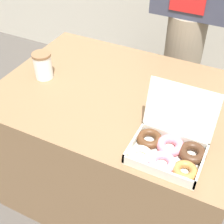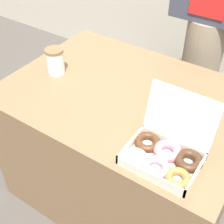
{
  "view_description": "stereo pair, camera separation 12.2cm",
  "coord_description": "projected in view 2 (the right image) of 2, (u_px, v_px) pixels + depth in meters",
  "views": [
    {
      "loc": [
        0.5,
        -1.1,
        1.67
      ],
      "look_at": [
        0.09,
        -0.26,
        0.87
      ],
      "focal_mm": 50.0,
      "sensor_mm": 36.0,
      "label": 1
    },
    {
      "loc": [
        0.61,
        -1.04,
        1.67
      ],
      "look_at": [
        0.09,
        -0.26,
        0.87
      ],
      "focal_mm": 50.0,
      "sensor_mm": 36.0,
      "label": 2
    }
  ],
  "objects": [
    {
      "name": "ground_plane",
      "position": [
        123.0,
        188.0,
        1.99
      ],
      "size": [
        14.0,
        14.0,
        0.0
      ],
      "primitive_type": "plane",
      "color": "#4C4742"
    },
    {
      "name": "person_customer",
      "position": [
        210.0,
        21.0,
        1.78
      ],
      "size": [
        0.44,
        0.24,
        1.71
      ],
      "color": "gray",
      "rests_on": "ground_plane"
    },
    {
      "name": "coffee_cup",
      "position": [
        55.0,
        61.0,
        1.59
      ],
      "size": [
        0.1,
        0.1,
        0.14
      ],
      "color": "white",
      "rests_on": "table"
    },
    {
      "name": "donut_box",
      "position": [
        165.0,
        154.0,
        1.16
      ],
      "size": [
        0.3,
        0.27,
        0.24
      ],
      "color": "silver",
      "rests_on": "table"
    },
    {
      "name": "table",
      "position": [
        125.0,
        148.0,
        1.75
      ],
      "size": [
        1.18,
        0.85,
        0.76
      ],
      "color": "brown",
      "rests_on": "ground_plane"
    }
  ]
}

